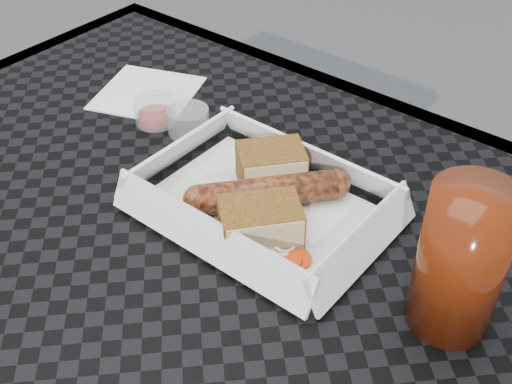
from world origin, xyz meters
TOP-DOWN VIEW (x-y plane):
  - patio_table at (0.00, 0.00)m, footprint 0.80×0.80m
  - food_tray at (0.09, 0.12)m, footprint 0.22×0.15m
  - bratwurst at (0.09, 0.13)m, footprint 0.12×0.14m
  - bread_near at (0.07, 0.16)m, footprint 0.08×0.08m
  - bread_far at (0.12, 0.08)m, footprint 0.09×0.09m
  - veg_garnish at (0.16, 0.08)m, footprint 0.03×0.03m
  - napkin at (-0.17, 0.21)m, footprint 0.16×0.16m
  - condiment_cup_sauce at (-0.11, 0.17)m, footprint 0.05×0.05m
  - condiment_cup_empty at (-0.07, 0.18)m, footprint 0.05×0.05m
  - drink_glass at (0.30, 0.11)m, footprint 0.07×0.07m

SIDE VIEW (x-z plane):
  - patio_table at x=0.00m, z-range 0.30..1.04m
  - napkin at x=-0.17m, z-range 0.74..0.75m
  - food_tray at x=0.09m, z-range 0.74..0.75m
  - veg_garnish at x=0.16m, z-range 0.75..0.75m
  - condiment_cup_sauce at x=-0.11m, z-range 0.74..0.78m
  - condiment_cup_empty at x=-0.07m, z-range 0.74..0.78m
  - bratwurst at x=0.09m, z-range 0.75..0.78m
  - bread_far at x=0.12m, z-range 0.75..0.79m
  - bread_near at x=0.07m, z-range 0.75..0.79m
  - drink_glass at x=0.30m, z-range 0.74..0.88m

